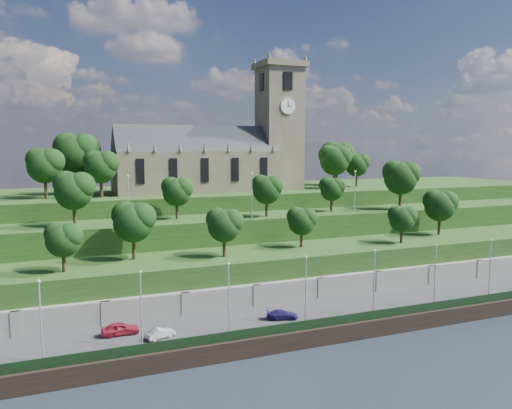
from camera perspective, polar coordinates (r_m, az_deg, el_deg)
name	(u,v)px	position (r m, az deg, el deg)	size (l,w,h in m)	color
ground	(329,344)	(63.47, 8.37, -15.53)	(320.00, 320.00, 0.00)	black
promenade	(306,320)	(68.02, 5.79, -13.05)	(160.00, 12.00, 2.00)	#2D2D30
quay_wall	(330,336)	(63.02, 8.41, -14.62)	(160.00, 0.50, 2.20)	black
fence	(327,322)	(63.02, 8.13, -13.16)	(160.00, 0.10, 1.20)	black
retaining_wall	(287,297)	(72.62, 3.59, -10.49)	(160.00, 2.10, 5.00)	slate
embankment_lower	(271,277)	(77.48, 1.68, -8.23)	(160.00, 12.00, 8.00)	#1D3C14
embankment_upper	(246,250)	(86.95, -1.20, -5.23)	(160.00, 10.00, 12.00)	#1D3C14
hilltop	(211,224)	(106.30, -5.17, -2.26)	(160.00, 32.00, 15.00)	#1D3C14
church	(220,153)	(101.43, -4.18, 5.85)	(38.60, 12.35, 27.60)	brown
trees_lower	(279,218)	(76.72, 2.60, -1.50)	(69.09, 8.93, 8.27)	black
trees_upper	(272,184)	(86.00, 1.84, 2.37)	(64.99, 8.44, 9.29)	black
trees_hilltop	(208,158)	(100.15, -5.48, 5.34)	(69.79, 16.17, 11.51)	black
lamp_posts_promenade	(306,285)	(62.37, 5.70, -9.14)	(60.36, 0.36, 8.65)	#B2B2B7
lamp_posts_upper	(252,192)	(82.63, -0.49, 1.47)	(40.36, 0.36, 7.65)	#B2B2B7
car_left	(120,329)	(62.04, -15.25, -13.52)	(1.74, 4.33, 1.47)	maroon
car_middle	(160,333)	(60.11, -10.89, -14.24)	(1.21, 3.47, 1.14)	#9C9B9F
car_right	(282,315)	(65.14, 3.02, -12.45)	(1.64, 4.03, 1.17)	navy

